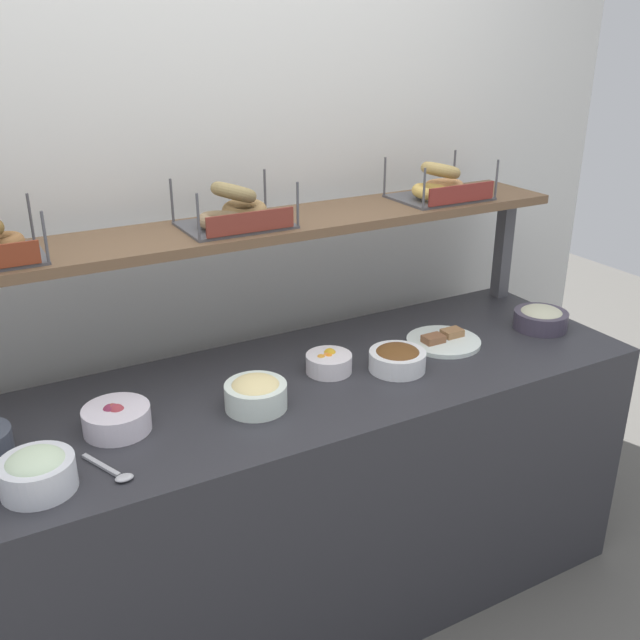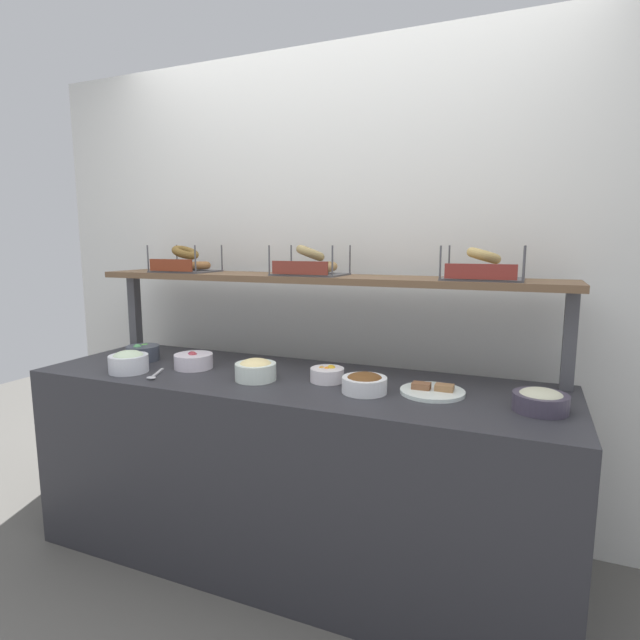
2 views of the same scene
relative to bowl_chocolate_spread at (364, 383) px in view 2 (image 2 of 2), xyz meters
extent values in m
plane|color=#595651|center=(-0.37, 0.08, -0.89)|extent=(8.00, 8.00, 0.00)
cube|color=silver|center=(-0.37, 0.63, 0.31)|extent=(3.52, 0.06, 2.40)
cube|color=#2D2D33|center=(-0.37, 0.08, -0.46)|extent=(2.32, 0.70, 0.85)
cube|color=#4C4C51|center=(-1.46, 0.35, 0.16)|extent=(0.05, 0.05, 0.40)
cube|color=#4C4C51|center=(0.73, 0.35, 0.16)|extent=(0.05, 0.05, 0.40)
cube|color=brown|center=(-0.37, 0.35, 0.38)|extent=(2.28, 0.32, 0.03)
cylinder|color=white|center=(0.00, 0.00, -0.01)|extent=(0.18, 0.18, 0.06)
ellipsoid|color=brown|center=(0.00, 0.00, 0.02)|extent=(0.14, 0.14, 0.04)
cylinder|color=#413A4B|center=(0.63, 0.03, -0.01)|extent=(0.19, 0.19, 0.06)
ellipsoid|color=beige|center=(0.63, 0.03, 0.02)|extent=(0.15, 0.15, 0.04)
cylinder|color=white|center=(-0.48, -0.01, 0.00)|extent=(0.18, 0.18, 0.07)
ellipsoid|color=#F9E196|center=(-0.48, -0.01, 0.03)|extent=(0.14, 0.14, 0.05)
cylinder|color=white|center=(-0.19, 0.09, -0.01)|extent=(0.14, 0.14, 0.06)
sphere|color=gold|center=(-0.18, 0.11, 0.01)|extent=(0.04, 0.04, 0.04)
sphere|color=orange|center=(-0.20, 0.09, 0.01)|extent=(0.03, 0.03, 0.03)
sphere|color=orange|center=(-0.22, 0.09, 0.01)|extent=(0.03, 0.03, 0.03)
sphere|color=#F99540|center=(-0.20, 0.10, 0.01)|extent=(0.03, 0.03, 0.03)
cylinder|color=white|center=(-1.08, -0.11, 0.00)|extent=(0.17, 0.17, 0.08)
ellipsoid|color=beige|center=(-1.08, -0.11, 0.03)|extent=(0.14, 0.14, 0.06)
cylinder|color=white|center=(-0.86, 0.06, 0.00)|extent=(0.18, 0.18, 0.07)
sphere|color=#A3423A|center=(-0.86, 0.07, 0.02)|extent=(0.04, 0.04, 0.04)
sphere|color=#A73942|center=(-0.85, 0.06, 0.02)|extent=(0.04, 0.04, 0.04)
sphere|color=#8F2F57|center=(-0.86, 0.06, 0.02)|extent=(0.04, 0.04, 0.04)
sphere|color=brown|center=(-0.86, 0.06, 0.02)|extent=(0.04, 0.04, 0.04)
sphere|color=#882A48|center=(-0.87, 0.07, 0.02)|extent=(0.04, 0.04, 0.04)
cylinder|color=#424856|center=(-1.19, 0.09, 0.00)|extent=(0.16, 0.16, 0.07)
sphere|color=#5EB242|center=(-1.21, 0.12, 0.02)|extent=(0.03, 0.03, 0.03)
sphere|color=#61AA5B|center=(-1.20, 0.13, 0.02)|extent=(0.03, 0.03, 0.03)
sphere|color=#529C5D|center=(-1.20, 0.07, 0.02)|extent=(0.05, 0.05, 0.05)
cylinder|color=white|center=(0.25, 0.09, -0.03)|extent=(0.25, 0.25, 0.01)
cube|color=brown|center=(0.21, 0.09, -0.01)|extent=(0.07, 0.05, 0.02)
cube|color=#9E6F46|center=(0.29, 0.10, -0.01)|extent=(0.07, 0.05, 0.02)
cube|color=#B7B7BC|center=(-0.94, -0.09, -0.03)|extent=(0.07, 0.13, 0.01)
ellipsoid|color=#B7B7BC|center=(-0.90, -0.17, -0.03)|extent=(0.04, 0.03, 0.01)
cube|color=#4C4C51|center=(-1.09, 0.34, 0.40)|extent=(0.30, 0.24, 0.01)
cylinder|color=#4C4C51|center=(-1.24, 0.22, 0.46)|extent=(0.01, 0.01, 0.14)
cylinder|color=#4C4C51|center=(-0.94, 0.22, 0.46)|extent=(0.01, 0.01, 0.14)
cylinder|color=#4C4C51|center=(-1.24, 0.45, 0.46)|extent=(0.01, 0.01, 0.14)
cylinder|color=#4C4C51|center=(-0.94, 0.45, 0.46)|extent=(0.01, 0.01, 0.14)
cube|color=maroon|center=(-1.09, 0.22, 0.43)|extent=(0.26, 0.01, 0.06)
torus|color=olive|center=(-1.15, 0.31, 0.43)|extent=(0.20, 0.20, 0.06)
torus|color=#8E5F35|center=(-1.05, 0.37, 0.42)|extent=(0.20, 0.20, 0.05)
torus|color=brown|center=(-1.09, 0.34, 0.49)|extent=(0.16, 0.15, 0.08)
cube|color=#4C4C51|center=(-0.38, 0.34, 0.40)|extent=(0.32, 0.24, 0.01)
cylinder|color=#4C4C51|center=(-0.54, 0.23, 0.46)|extent=(0.01, 0.01, 0.14)
cylinder|color=#4C4C51|center=(-0.23, 0.23, 0.46)|extent=(0.01, 0.01, 0.14)
cylinder|color=#4C4C51|center=(-0.54, 0.46, 0.46)|extent=(0.01, 0.01, 0.14)
cylinder|color=#4C4C51|center=(-0.23, 0.46, 0.46)|extent=(0.01, 0.01, 0.14)
cube|color=maroon|center=(-0.38, 0.22, 0.43)|extent=(0.27, 0.01, 0.06)
torus|color=#917754|center=(-0.44, 0.31, 0.42)|extent=(0.18, 0.18, 0.05)
torus|color=#977446|center=(-0.33, 0.38, 0.43)|extent=(0.19, 0.19, 0.06)
torus|color=#998452|center=(-0.38, 0.34, 0.50)|extent=(0.19, 0.18, 0.09)
cube|color=#4C4C51|center=(0.39, 0.34, 0.40)|extent=(0.32, 0.24, 0.01)
cylinder|color=#4C4C51|center=(0.24, 0.22, 0.46)|extent=(0.01, 0.01, 0.14)
cylinder|color=#4C4C51|center=(0.55, 0.22, 0.46)|extent=(0.01, 0.01, 0.14)
cylinder|color=#4C4C51|center=(0.24, 0.45, 0.46)|extent=(0.01, 0.01, 0.14)
cylinder|color=#4C4C51|center=(0.55, 0.45, 0.46)|extent=(0.01, 0.01, 0.14)
cube|color=maroon|center=(0.39, 0.22, 0.43)|extent=(0.27, 0.01, 0.06)
torus|color=#D2AB52|center=(0.34, 0.31, 0.43)|extent=(0.19, 0.19, 0.05)
torus|color=tan|center=(0.44, 0.38, 0.42)|extent=(0.20, 0.20, 0.05)
torus|color=tan|center=(0.39, 0.34, 0.49)|extent=(0.18, 0.17, 0.08)
camera|label=1|loc=(-1.19, -1.64, 0.96)|focal=40.30mm
camera|label=2|loc=(0.57, -1.82, 0.54)|focal=28.15mm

